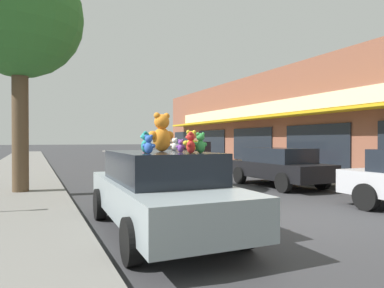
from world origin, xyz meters
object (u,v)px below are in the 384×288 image
Objects in this scene: teddy_bear_teal at (145,142)px; teddy_bear_green at (200,143)px; teddy_bear_pink at (146,144)px; teddy_bear_giant at (162,133)px; teddy_bear_purple at (181,146)px; plush_art_car at (160,189)px; parked_car_far_center at (278,166)px; teddy_bear_red at (191,143)px; teddy_bear_blue at (149,144)px; parked_car_far_right at (188,155)px; teddy_bear_white at (175,144)px; teddy_bear_yellow at (191,142)px; street_tree at (20,17)px; teddy_bear_brown at (173,144)px.

teddy_bear_green is at bearing 84.81° from teddy_bear_teal.
teddy_bear_teal is 1.17m from teddy_bear_pink.
teddy_bear_giant is 3.17× the size of teddy_bear_purple.
plush_art_car is 16.23× the size of teddy_bear_pink.
teddy_bear_purple is 7.15m from parked_car_far_center.
teddy_bear_blue is (-0.63, 0.16, -0.02)m from teddy_bear_red.
teddy_bear_blue reaches higher than parked_car_far_center.
parked_car_far_right is at bearing 176.99° from teddy_bear_teal.
teddy_bear_white is 0.06× the size of parked_car_far_center.
teddy_bear_giant reaches higher than teddy_bear_purple.
teddy_bear_white is at bearing -86.36° from teddy_bear_blue.
parked_car_far_center is at bearing -140.90° from teddy_bear_green.
teddy_bear_yellow is at bearing -175.15° from teddy_bear_red.
teddy_bear_red reaches higher than parked_car_far_right.
teddy_bear_red is at bearing -114.05° from parked_car_far_right.
teddy_bear_purple is at bearing -65.39° from street_tree.
teddy_bear_green is 0.08× the size of parked_car_far_center.
parked_car_far_right is (5.28, 10.99, -0.75)m from teddy_bear_brown.
teddy_bear_blue is 0.06× the size of parked_car_far_right.
teddy_bear_green is 13.80m from parked_car_far_right.
teddy_bear_teal is at bearing 30.37° from teddy_bear_purple.
teddy_bear_pink reaches higher than plush_art_car.
teddy_bear_pink is at bearing -141.02° from teddy_bear_red.
teddy_bear_yellow is at bearing 102.54° from teddy_bear_giant.
parked_car_far_right is (5.62, 12.18, -0.74)m from teddy_bear_purple.
parked_car_far_center is at bearing 161.20° from teddy_bear_red.
teddy_bear_teal reaches higher than teddy_bear_red.
teddy_bear_brown is at bearing -162.25° from teddy_bear_red.
teddy_bear_white is at bearing -123.29° from teddy_bear_pink.
parked_car_far_right is at bearing -128.41° from teddy_bear_brown.
street_tree is at bearing -37.51° from teddy_bear_purple.
teddy_bear_brown is at bearing -84.78° from teddy_bear_blue.
plush_art_car is at bearing -82.06° from teddy_bear_blue.
teddy_bear_pink is at bearing -47.32° from teddy_bear_purple.
teddy_bear_red is 0.42m from teddy_bear_yellow.
teddy_bear_pink is (-0.29, 1.09, 0.03)m from teddy_bear_purple.
teddy_bear_white reaches higher than teddy_bear_brown.
teddy_bear_white is at bearing -162.58° from teddy_bear_red.
teddy_bear_teal reaches higher than teddy_bear_blue.
teddy_bear_giant is 1.06m from teddy_bear_green.
teddy_bear_pink is at bearing -151.03° from parked_car_far_center.
teddy_bear_white is (0.37, 1.59, -0.04)m from teddy_bear_red.
teddy_bear_yellow is at bearing 166.26° from teddy_bear_pink.
teddy_bear_pink is at bearing -63.30° from street_tree.
teddy_bear_giant is 2.42× the size of teddy_bear_blue.
teddy_bear_yellow reaches higher than plush_art_car.
teddy_bear_red reaches higher than plush_art_car.
teddy_bear_purple is at bearing 61.41° from teddy_bear_brown.
street_tree is at bearing 170.33° from parked_car_far_center.
teddy_bear_yellow reaches higher than teddy_bear_white.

